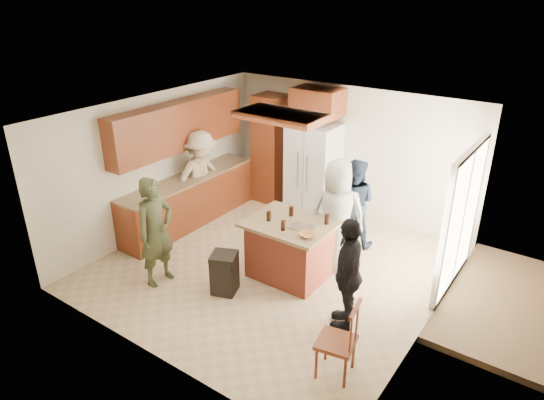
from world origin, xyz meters
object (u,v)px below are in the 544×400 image
Objects in this scene: person_front_left at (156,232)px; trash_bin at (225,273)px; person_behind_right at (337,216)px; person_side_right at (348,274)px; spindle_chair at (338,342)px; kitchen_island at (290,249)px; person_behind_left at (353,203)px; refrigerator at (313,170)px; person_counter at (201,177)px.

person_front_left is 1.18m from trash_bin.
trash_bin is at bearing 23.90° from person_behind_right.
person_behind_right is 2.88× the size of trash_bin.
person_side_right reaches higher than spindle_chair.
person_front_left is 0.93× the size of person_behind_right.
trash_bin is (-0.54, -0.91, -0.16)m from kitchen_island.
person_front_left reaches higher than trash_bin.
person_behind_left is (1.86, 2.71, -0.06)m from person_front_left.
refrigerator is at bearing 124.59° from spindle_chair.
person_behind_right is at bearing 119.09° from spindle_chair.
kitchen_island is (-0.45, -0.63, -0.43)m from person_behind_right.
person_front_left is at bearing -140.67° from kitchen_island.
person_behind_right is 1.15× the size of person_side_right.
trash_bin is 0.63× the size of spindle_chair.
refrigerator is 2.38m from kitchen_island.
person_side_right is 2.50× the size of trash_bin.
person_behind_right reaches higher than person_counter.
person_side_right is 0.99m from spindle_chair.
person_counter is 2.52m from kitchen_island.
trash_bin is (-1.79, -0.35, -0.47)m from person_side_right.
person_front_left reaches higher than person_side_right.
spindle_chair is at bearing -42.00° from kitchen_island.
spindle_chair is (0.34, -0.87, -0.33)m from person_side_right.
person_behind_right reaches higher than refrigerator.
person_counter is (-0.87, 1.92, 0.04)m from person_front_left.
person_side_right is 1.89m from trash_bin.
trash_bin is at bearing -83.46° from refrigerator.
person_front_left is at bearing 176.70° from spindle_chair.
person_behind_right reaches higher than trash_bin.
kitchen_island is 2.15m from spindle_chair.
spindle_chair reaches higher than kitchen_island.
person_behind_left is at bearing -67.74° from person_counter.
person_behind_right is 1.82× the size of spindle_chair.
refrigerator reaches higher than person_counter.
spindle_chair reaches higher than trash_bin.
refrigerator reaches higher than person_side_right.
refrigerator is 2.86× the size of trash_bin.
person_side_right is at bearing 111.28° from spindle_chair.
refrigerator is (-2.15, 2.73, 0.11)m from person_side_right.
person_behind_right is (0.12, -0.83, 0.12)m from person_behind_left.
spindle_chair is at bearing -111.68° from person_counter.
person_behind_right is at bearing -168.35° from person_side_right.
refrigerator is (1.51, 1.51, 0.01)m from person_counter.
kitchen_island is at bearing 58.04° from person_behind_left.
person_front_left is 1.32× the size of kitchen_island.
person_side_right is at bearing -51.84° from refrigerator.
person_counter is 4.53m from spindle_chair.
person_side_right is 3.86m from person_counter.
person_behind_left is 1.00× the size of person_side_right.
person_side_right is 0.87× the size of refrigerator.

